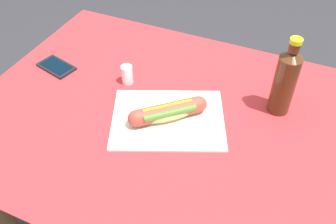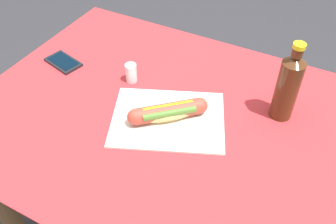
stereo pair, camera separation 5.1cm
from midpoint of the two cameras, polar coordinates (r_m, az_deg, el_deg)
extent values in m
cylinder|color=brown|center=(1.51, 17.56, -7.34)|extent=(0.07, 0.07, 0.70)
cylinder|color=brown|center=(1.71, -10.82, 1.41)|extent=(0.07, 0.07, 0.70)
cylinder|color=brown|center=(1.42, -25.04, -14.96)|extent=(0.07, 0.07, 0.70)
cube|color=brown|center=(1.09, -3.42, -0.76)|extent=(1.00, 0.81, 0.03)
cube|color=#B72D33|center=(1.07, -3.46, -0.11)|extent=(1.06, 0.87, 0.00)
cube|color=silver|center=(1.05, -1.40, -1.10)|extent=(0.39, 0.35, 0.01)
ellipsoid|color=#E5BC75|center=(1.03, -1.43, -0.13)|extent=(0.17, 0.16, 0.04)
cylinder|color=#B24233|center=(1.02, -1.43, 0.09)|extent=(0.17, 0.16, 0.05)
sphere|color=#B24233|center=(1.01, -6.46, -1.06)|extent=(0.05, 0.05, 0.05)
sphere|color=#B24233|center=(1.05, 3.41, 1.19)|extent=(0.05, 0.05, 0.05)
cube|color=yellow|center=(1.01, -1.45, 0.96)|extent=(0.11, 0.10, 0.00)
cylinder|color=#4C7A2D|center=(1.01, -1.15, -0.20)|extent=(0.12, 0.12, 0.02)
cube|color=black|center=(1.29, -18.03, 6.68)|extent=(0.14, 0.10, 0.01)
cube|color=black|center=(1.29, -18.08, 6.86)|extent=(0.11, 0.08, 0.00)
cylinder|color=#4C2814|center=(1.06, 16.21, 3.99)|extent=(0.06, 0.06, 0.18)
cone|color=#4C2814|center=(1.00, 17.35, 8.45)|extent=(0.06, 0.06, 0.02)
cylinder|color=#4C2814|center=(0.99, 17.62, 9.53)|extent=(0.03, 0.03, 0.03)
cylinder|color=yellow|center=(0.98, 17.86, 10.43)|extent=(0.03, 0.03, 0.01)
cylinder|color=silver|center=(1.16, -7.62, 5.75)|extent=(0.04, 0.04, 0.06)
camera|label=1|loc=(0.03, -91.43, -1.36)|focal=39.30mm
camera|label=2|loc=(0.03, 88.57, 1.36)|focal=39.30mm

